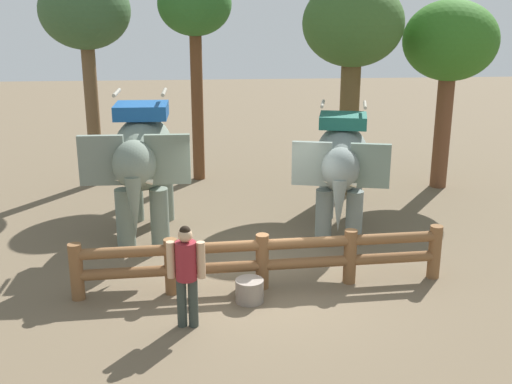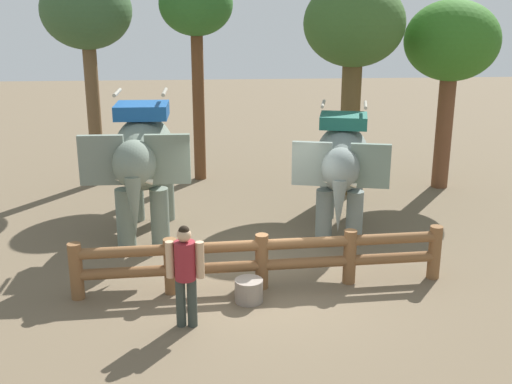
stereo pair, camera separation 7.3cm
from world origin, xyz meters
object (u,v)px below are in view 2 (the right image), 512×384
at_px(log_fence, 262,257).
at_px(elephant_near_left, 143,158).
at_px(elephant_center, 342,163).
at_px(tree_deep_back, 354,30).
at_px(feed_bucket, 249,290).
at_px(tree_back_center, 451,45).
at_px(tourist_woman_in_black, 185,269).
at_px(tree_far_left, 196,11).
at_px(tree_far_right, 87,15).

bearing_deg(log_fence, elephant_near_left, 130.22).
bearing_deg(elephant_near_left, elephant_center, -1.44).
relative_size(elephant_center, tree_deep_back, 0.63).
bearing_deg(elephant_near_left, feed_bucket, -57.77).
bearing_deg(tree_back_center, tourist_woman_in_black, -132.62).
distance_m(log_fence, elephant_center, 3.50).
distance_m(tree_deep_back, feed_bucket, 8.13).
bearing_deg(tree_deep_back, log_fence, -115.96).
bearing_deg(elephant_near_left, tree_back_center, 22.91).
xyz_separation_m(tourist_woman_in_black, tree_deep_back, (4.14, 7.10, 3.32)).
bearing_deg(log_fence, tree_far_left, 99.34).
relative_size(log_fence, tree_back_center, 1.35).
xyz_separation_m(tree_back_center, feed_bucket, (-5.79, -6.65, -3.72)).
xyz_separation_m(log_fence, feed_bucket, (-0.27, -0.53, -0.40)).
relative_size(log_fence, tourist_woman_in_black, 3.93).
distance_m(tourist_woman_in_black, tree_deep_back, 8.86).
bearing_deg(feed_bucket, elephant_center, 54.97).
bearing_deg(log_fence, elephant_center, 53.58).
xyz_separation_m(log_fence, tree_deep_back, (2.81, 5.77, 3.73)).
relative_size(elephant_center, tree_back_center, 0.69).
xyz_separation_m(elephant_center, tree_back_center, (3.55, 3.44, 2.27)).
height_order(tree_far_left, tree_deep_back, tree_far_left).
distance_m(tree_back_center, tree_deep_back, 2.77).
bearing_deg(tree_back_center, elephant_center, -135.85).
relative_size(elephant_center, tree_far_right, 0.60).
xyz_separation_m(elephant_near_left, tree_deep_back, (5.17, 2.98, 2.51)).
relative_size(elephant_near_left, tree_deep_back, 0.67).
height_order(elephant_near_left, tourist_woman_in_black, elephant_near_left).
height_order(log_fence, feed_bucket, log_fence).
bearing_deg(elephant_center, tree_deep_back, 74.97).
relative_size(tourist_woman_in_black, tree_far_right, 0.30).
relative_size(tree_deep_back, feed_bucket, 11.19).
relative_size(tourist_woman_in_black, feed_bucket, 3.49).
bearing_deg(tourist_woman_in_black, tree_deep_back, 59.73).
bearing_deg(log_fence, tourist_woman_in_black, -135.10).
height_order(tourist_woman_in_black, feed_bucket, tourist_woman_in_black).
xyz_separation_m(elephant_near_left, elephant_center, (4.34, -0.11, -0.16)).
bearing_deg(tree_far_right, elephant_center, -36.53).
bearing_deg(elephant_center, tree_back_center, 44.15).
relative_size(elephant_near_left, feed_bucket, 7.50).
xyz_separation_m(tourist_woman_in_black, tree_far_left, (0.11, 8.77, 3.76)).
xyz_separation_m(tourist_woman_in_black, feed_bucket, (1.07, 0.80, -0.81)).
xyz_separation_m(elephant_center, tree_far_left, (-3.20, 4.75, 3.11)).
bearing_deg(tree_back_center, tree_deep_back, -172.50).
bearing_deg(elephant_center, feed_bucket, -125.03).
bearing_deg(tree_far_right, tree_deep_back, -11.80).
distance_m(log_fence, elephant_near_left, 3.85).
height_order(tree_back_center, tree_far_right, tree_far_right).
height_order(elephant_center, tree_back_center, tree_back_center).
xyz_separation_m(tree_far_left, tree_far_right, (-2.92, -0.22, -0.10)).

